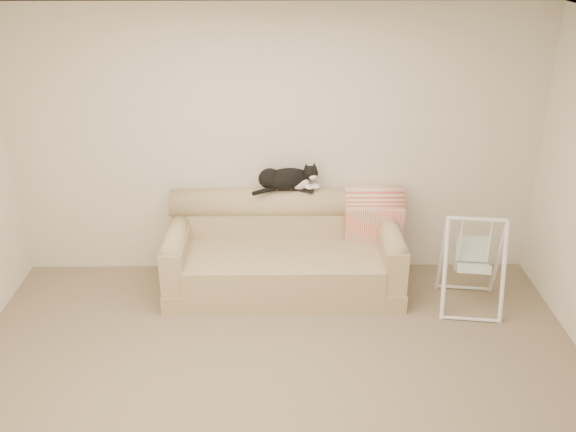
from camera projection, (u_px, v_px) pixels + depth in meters
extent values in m
plane|color=#7E6B51|center=(276.00, 397.00, 4.77)|extent=(5.00, 5.00, 0.00)
cube|color=beige|center=(276.00, 145.00, 6.04)|extent=(5.00, 0.04, 2.60)
cube|color=white|center=(273.00, 42.00, 3.69)|extent=(5.00, 4.00, 0.02)
cube|color=tan|center=(284.00, 281.00, 6.12)|extent=(2.20, 0.90, 0.18)
cube|color=tan|center=(284.00, 268.00, 5.94)|extent=(1.80, 0.68, 0.24)
cube|color=tan|center=(284.00, 234.00, 6.29)|extent=(2.20, 0.22, 0.50)
cylinder|color=tan|center=(284.00, 203.00, 6.15)|extent=(2.16, 0.28, 0.28)
cube|color=tan|center=(178.00, 254.00, 5.99)|extent=(0.20, 0.88, 0.42)
cylinder|color=tan|center=(176.00, 234.00, 5.90)|extent=(0.18, 0.84, 0.18)
cube|color=tan|center=(389.00, 253.00, 6.01)|extent=(0.20, 0.88, 0.42)
cylinder|color=tan|center=(391.00, 233.00, 5.92)|extent=(0.18, 0.84, 0.18)
cube|color=black|center=(287.00, 189.00, 6.08)|extent=(0.18, 0.06, 0.02)
cube|color=gray|center=(287.00, 188.00, 6.07)|extent=(0.10, 0.04, 0.01)
cube|color=black|center=(305.00, 190.00, 6.05)|extent=(0.17, 0.12, 0.02)
ellipsoid|color=black|center=(286.00, 178.00, 6.03)|extent=(0.50, 0.32, 0.19)
ellipsoid|color=black|center=(270.00, 178.00, 6.00)|extent=(0.26, 0.24, 0.19)
ellipsoid|color=white|center=(300.00, 182.00, 6.05)|extent=(0.20, 0.16, 0.13)
ellipsoid|color=black|center=(311.00, 173.00, 6.02)|extent=(0.17, 0.18, 0.13)
ellipsoid|color=white|center=(313.00, 177.00, 5.99)|extent=(0.09, 0.08, 0.05)
sphere|color=#BF7272|center=(314.00, 178.00, 5.96)|extent=(0.02, 0.02, 0.02)
cone|color=black|center=(306.00, 166.00, 6.00)|extent=(0.08, 0.08, 0.07)
cone|color=black|center=(314.00, 165.00, 6.02)|extent=(0.06, 0.07, 0.07)
sphere|color=gold|center=(310.00, 174.00, 5.97)|extent=(0.02, 0.02, 0.02)
sphere|color=gold|center=(315.00, 174.00, 5.98)|extent=(0.02, 0.02, 0.02)
ellipsoid|color=white|center=(309.00, 187.00, 6.04)|extent=(0.11, 0.12, 0.04)
ellipsoid|color=white|center=(315.00, 186.00, 6.05)|extent=(0.11, 0.12, 0.04)
cylinder|color=black|center=(264.00, 191.00, 5.95)|extent=(0.23, 0.17, 0.04)
cylinder|color=#DF5448|center=(373.00, 203.00, 6.16)|extent=(0.56, 0.33, 0.33)
cube|color=#DF5448|center=(374.00, 229.00, 6.09)|extent=(0.56, 0.09, 0.42)
cylinder|color=white|center=(445.00, 269.00, 5.64)|extent=(0.08, 0.31, 0.88)
cylinder|color=white|center=(442.00, 255.00, 5.89)|extent=(0.08, 0.31, 0.88)
cylinder|color=white|center=(504.00, 272.00, 5.59)|extent=(0.08, 0.31, 0.88)
cylinder|color=white|center=(498.00, 258.00, 5.83)|extent=(0.08, 0.31, 0.88)
cylinder|color=white|center=(478.00, 219.00, 5.55)|extent=(0.50, 0.11, 0.04)
cylinder|color=white|center=(470.00, 319.00, 5.67)|extent=(0.50, 0.10, 0.03)
cylinder|color=white|center=(463.00, 288.00, 6.15)|extent=(0.50, 0.10, 0.03)
cube|color=white|center=(472.00, 268.00, 5.72)|extent=(0.32, 0.30, 0.17)
cube|color=white|center=(472.00, 248.00, 5.77)|extent=(0.30, 0.17, 0.23)
cylinder|color=white|center=(461.00, 240.00, 5.66)|extent=(0.02, 0.02, 0.41)
cylinder|color=white|center=(490.00, 242.00, 5.63)|extent=(0.02, 0.02, 0.41)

